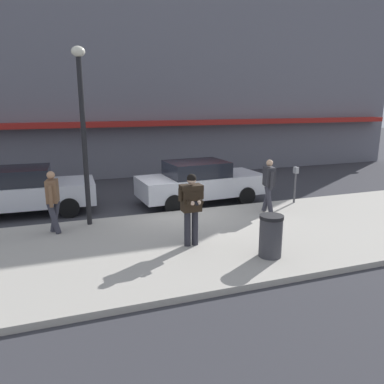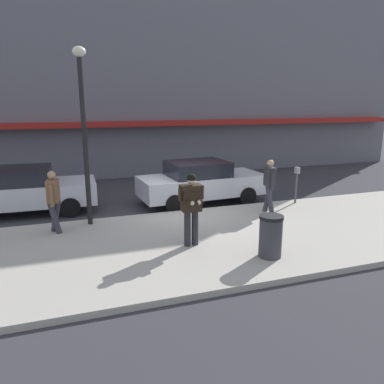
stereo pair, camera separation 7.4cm
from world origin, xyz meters
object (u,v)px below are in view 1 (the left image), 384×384
Objects in this scene: parked_sedan_mid at (200,182)px; street_lamp_post at (83,119)px; man_texting_on_phone at (191,202)px; parked_sedan_near at (22,191)px; parking_meter at (295,179)px; pedestrian_with_bag at (269,182)px; trash_bin at (271,236)px; pedestrian_dark_coat at (53,198)px.

street_lamp_post is (-4.03, -1.60, 2.35)m from parked_sedan_mid.
parked_sedan_mid is 4.53m from man_texting_on_phone.
street_lamp_post reaches higher than man_texting_on_phone.
parking_meter is (8.92, -2.19, 0.18)m from parked_sedan_near.
parked_sedan_mid is 3.64× the size of parking_meter.
man_texting_on_phone is at bearing -48.60° from street_lamp_post.
man_texting_on_phone is 0.37× the size of street_lamp_post.
pedestrian_with_bag is 3.69m from trash_bin.
pedestrian_with_bag is 1.34× the size of parking_meter.
pedestrian_with_bag is 5.93m from street_lamp_post.
man_texting_on_phone is 3.83m from pedestrian_with_bag.
pedestrian_dark_coat reaches higher than parked_sedan_near.
trash_bin is (4.65, -3.33, -0.47)m from pedestrian_dark_coat.
parking_meter is (4.75, 2.59, -0.28)m from man_texting_on_phone.
parking_meter is at bearing 0.41° from street_lamp_post.
parked_sedan_near is 5.99m from parked_sedan_mid.
parked_sedan_mid is at bearing 66.69° from man_texting_on_phone.
street_lamp_post is (-2.24, 2.54, 1.89)m from man_texting_on_phone.
parked_sedan_mid is 4.93m from street_lamp_post.
parked_sedan_mid is at bearing 22.43° from pedestrian_dark_coat.
pedestrian_dark_coat is at bearing -69.59° from parked_sedan_near.
man_texting_on_phone is 1.06× the size of pedestrian_dark_coat.
parked_sedan_mid reaches higher than parking_meter.
trash_bin is (3.72, -3.78, -2.51)m from street_lamp_post.
street_lamp_post reaches higher than parking_meter.
pedestrian_with_bag and pedestrian_dark_coat have the same top height.
man_texting_on_phone is 2.02m from trash_bin.
street_lamp_post reaches higher than pedestrian_dark_coat.
parked_sedan_mid is at bearing 152.43° from parking_meter.
parked_sedan_mid is 2.71× the size of pedestrian_dark_coat.
pedestrian_with_bag is at bearing -156.04° from parking_meter.
man_texting_on_phone is at bearing -151.35° from parking_meter.
parked_sedan_near is 3.58× the size of parking_meter.
parked_sedan_mid is at bearing -6.17° from parked_sedan_near.
man_texting_on_phone is 5.42m from parking_meter.
pedestrian_dark_coat is 7.94m from parking_meter.
man_texting_on_phone is at bearing -33.47° from pedestrian_dark_coat.
man_texting_on_phone is (-1.78, -4.14, 0.46)m from parked_sedan_mid.
parking_meter is at bearing -13.80° from parked_sedan_near.
trash_bin is at bearing -130.48° from parking_meter.
parking_meter is at bearing 3.60° from pedestrian_dark_coat.
parked_sedan_near is 9.19m from parking_meter.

